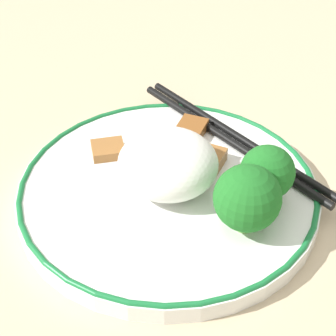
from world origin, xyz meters
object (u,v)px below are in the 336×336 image
object	(u,v)px
plate	(168,191)
chopsticks	(233,138)
broccoli_back_left	(247,198)
broccoli_back_center	(267,173)

from	to	relation	value
plate	chopsticks	distance (m)	0.09
broccoli_back_left	broccoli_back_center	size ratio (longest dim) A/B	1.10
plate	chopsticks	size ratio (longest dim) A/B	1.29
chopsticks	broccoli_back_left	bearing A→B (deg)	101.73
chopsticks	broccoli_back_center	bearing A→B (deg)	115.10
broccoli_back_center	chopsticks	bearing A→B (deg)	-64.90
broccoli_back_center	plate	bearing A→B (deg)	0.10
broccoli_back_left	chopsticks	xyz separation A→B (m)	(0.02, -0.11, -0.03)
plate	broccoli_back_left	xyz separation A→B (m)	(-0.07, 0.04, 0.04)
broccoli_back_left	broccoli_back_center	world-z (taller)	broccoli_back_left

